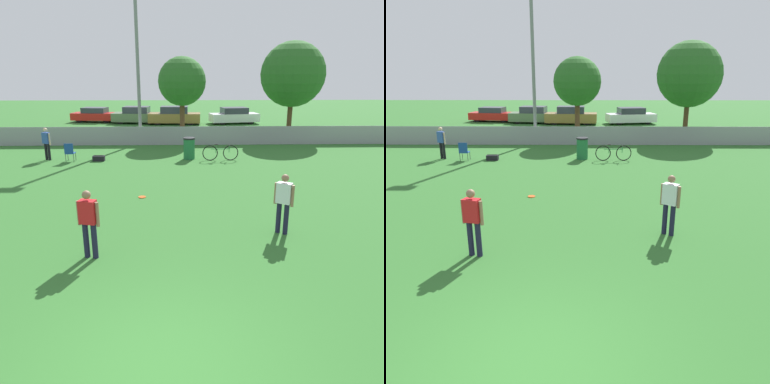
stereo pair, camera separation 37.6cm
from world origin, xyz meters
The scene contains 17 objects.
ground_plane centered at (0.00, 0.00, 0.00)m, with size 120.00×120.00×0.00m, color #2D6628.
fence_backline centered at (0.00, 18.00, 0.55)m, with size 27.88×0.07×1.21m.
light_pole centered at (-2.19, 18.79, 5.68)m, with size 0.90×0.36×9.79m.
tree_near_pole centered at (0.40, 19.68, 3.63)m, with size 2.97×2.97×5.14m.
tree_far_right centered at (7.54, 20.65, 4.06)m, with size 4.12×4.12×6.13m.
player_defender_red centered at (-1.79, 3.49, 0.92)m, with size 0.52×0.30×1.61m.
player_receiver_white centered at (2.95, 4.74, 0.92)m, with size 0.45×0.40×1.61m.
spectator_in_blue centered at (-6.27, 13.99, 0.90)m, with size 0.47×0.36×1.59m.
frisbee_disc centered at (-1.06, 7.90, 0.01)m, with size 0.26×0.26×0.03m.
folding_chair_sideline centered at (-5.08, 13.58, 0.50)m, with size 0.43×0.43×0.91m.
bicycle_sideline centered at (2.23, 13.63, 0.39)m, with size 1.77×0.44×0.81m.
trash_bin centered at (0.70, 14.03, 0.54)m, with size 0.59×0.59×1.07m.
gear_bag_sideline centered at (-3.73, 13.71, 0.13)m, with size 0.57×0.31×0.28m.
parked_car_red centered at (-7.34, 29.79, 0.63)m, with size 4.18×2.23×1.27m.
parked_car_olive centered at (-3.52, 28.70, 0.68)m, with size 4.27×2.27×1.43m.
parked_car_tan centered at (-0.23, 27.97, 0.70)m, with size 4.45×1.95×1.50m.
parked_car_white centered at (4.90, 28.27, 0.66)m, with size 4.35×2.44×1.37m.
Camera 2 is at (0.68, -4.38, 4.03)m, focal length 35.00 mm.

